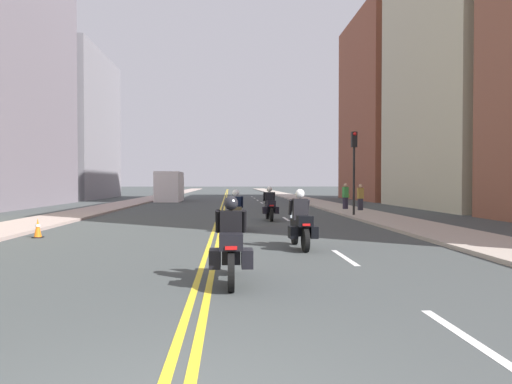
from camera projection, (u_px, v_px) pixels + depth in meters
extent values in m
plane|color=#3D4242|center=(225.00, 199.00, 51.32)|extent=(264.00, 264.00, 0.00)
cube|color=#AA958D|center=(151.00, 198.00, 50.87)|extent=(2.78, 144.00, 0.12)
cube|color=#A89B8E|center=(298.00, 198.00, 51.76)|extent=(2.78, 144.00, 0.12)
cube|color=yellow|center=(224.00, 199.00, 51.31)|extent=(0.12, 132.00, 0.01)
cube|color=yellow|center=(226.00, 199.00, 51.32)|extent=(0.12, 132.00, 0.01)
cube|color=silver|center=(468.00, 338.00, 5.59)|extent=(0.14, 2.40, 0.01)
cube|color=silver|center=(344.00, 257.00, 11.57)|extent=(0.14, 2.40, 0.01)
cube|color=silver|center=(305.00, 232.00, 17.56)|extent=(0.14, 2.40, 0.01)
cube|color=silver|center=(286.00, 219.00, 23.55)|extent=(0.14, 2.40, 0.01)
cube|color=silver|center=(275.00, 211.00, 29.54)|extent=(0.14, 2.40, 0.01)
cube|color=silver|center=(267.00, 206.00, 35.53)|extent=(0.14, 2.40, 0.01)
cube|color=silver|center=(262.00, 203.00, 41.52)|extent=(0.14, 2.40, 0.01)
cube|color=silver|center=(258.00, 200.00, 47.51)|extent=(0.14, 2.40, 0.01)
cube|color=silver|center=(254.00, 198.00, 53.50)|extent=(0.14, 2.40, 0.01)
cube|color=silver|center=(252.00, 196.00, 59.49)|extent=(0.14, 2.40, 0.01)
cube|color=#2D3847|center=(509.00, 100.00, 33.23)|extent=(0.04, 11.67, 0.90)
cube|color=gray|center=(59.00, 126.00, 52.00)|extent=(9.89, 15.12, 15.92)
cube|color=#2D3847|center=(14.00, 162.00, 51.81)|extent=(0.04, 12.70, 0.90)
cube|color=#2D3847|center=(13.00, 122.00, 51.71)|extent=(0.04, 12.70, 0.90)
cube|color=#2D3847|center=(13.00, 82.00, 51.62)|extent=(0.04, 12.70, 0.90)
cube|color=brown|center=(401.00, 108.00, 48.66)|extent=(9.82, 14.08, 18.85)
cube|color=#2D3847|center=(448.00, 154.00, 49.04)|extent=(0.04, 11.83, 0.90)
cube|color=#2D3847|center=(448.00, 121.00, 48.96)|extent=(0.04, 11.83, 0.90)
cube|color=#2D3847|center=(448.00, 87.00, 48.89)|extent=(0.04, 11.83, 0.90)
cube|color=#2D3847|center=(449.00, 54.00, 48.81)|extent=(0.04, 11.83, 0.90)
cylinder|color=black|center=(231.00, 257.00, 9.47)|extent=(0.11, 0.67, 0.67)
cylinder|color=black|center=(231.00, 272.00, 7.94)|extent=(0.11, 0.67, 0.67)
cube|color=silver|center=(231.00, 240.00, 9.47)|extent=(0.14, 0.32, 0.04)
cube|color=black|center=(231.00, 249.00, 8.70)|extent=(0.32, 1.16, 0.40)
cube|color=black|center=(231.00, 242.00, 8.01)|extent=(0.40, 0.36, 0.28)
cube|color=red|center=(231.00, 248.00, 7.82)|extent=(0.20, 0.03, 0.06)
cube|color=black|center=(215.00, 258.00, 8.23)|extent=(0.20, 0.44, 0.32)
cube|color=black|center=(247.00, 258.00, 8.26)|extent=(0.20, 0.44, 0.32)
cube|color=#B2C1CC|center=(231.00, 226.00, 9.18)|extent=(0.36, 0.12, 0.36)
cube|color=black|center=(231.00, 225.00, 8.64)|extent=(0.40, 0.26, 0.51)
cylinder|color=black|center=(218.00, 221.00, 8.78)|extent=(0.10, 0.28, 0.45)
cylinder|color=black|center=(244.00, 221.00, 8.80)|extent=(0.10, 0.28, 0.45)
sphere|color=black|center=(231.00, 203.00, 8.66)|extent=(0.26, 0.26, 0.26)
cylinder|color=black|center=(294.00, 234.00, 13.98)|extent=(0.15, 0.63, 0.63)
cylinder|color=black|center=(305.00, 240.00, 12.42)|extent=(0.15, 0.63, 0.63)
cube|color=silver|center=(295.00, 223.00, 13.98)|extent=(0.15, 0.33, 0.04)
cube|color=black|center=(300.00, 227.00, 13.19)|extent=(0.37, 1.21, 0.40)
cube|color=black|center=(305.00, 221.00, 12.49)|extent=(0.42, 0.38, 0.28)
cube|color=red|center=(306.00, 225.00, 12.30)|extent=(0.20, 0.04, 0.06)
cube|color=black|center=(293.00, 232.00, 12.70)|extent=(0.22, 0.45, 0.32)
cube|color=black|center=(313.00, 232.00, 12.76)|extent=(0.22, 0.45, 0.32)
cube|color=#B2C1CC|center=(296.00, 212.00, 13.69)|extent=(0.37, 0.14, 0.36)
cube|color=black|center=(300.00, 209.00, 13.13)|extent=(0.41, 0.28, 0.59)
cylinder|color=black|center=(291.00, 207.00, 13.26)|extent=(0.11, 0.29, 0.45)
cylinder|color=black|center=(307.00, 207.00, 13.31)|extent=(0.11, 0.29, 0.45)
sphere|color=white|center=(300.00, 194.00, 13.15)|extent=(0.26, 0.26, 0.26)
cylinder|color=black|center=(235.00, 221.00, 18.65)|extent=(0.13, 0.60, 0.60)
cylinder|color=black|center=(236.00, 225.00, 17.12)|extent=(0.13, 0.60, 0.60)
cube|color=silver|center=(235.00, 213.00, 18.65)|extent=(0.14, 0.32, 0.04)
cube|color=black|center=(236.00, 215.00, 17.88)|extent=(0.34, 1.17, 0.40)
cube|color=black|center=(236.00, 211.00, 17.19)|extent=(0.40, 0.37, 0.28)
cube|color=red|center=(236.00, 213.00, 17.00)|extent=(0.20, 0.03, 0.06)
cube|color=black|center=(228.00, 219.00, 17.40)|extent=(0.21, 0.44, 0.32)
cube|color=black|center=(244.00, 219.00, 17.44)|extent=(0.21, 0.44, 0.32)
cube|color=#B2C1CC|center=(235.00, 205.00, 18.36)|extent=(0.36, 0.13, 0.36)
cube|color=black|center=(236.00, 203.00, 17.82)|extent=(0.40, 0.27, 0.51)
cylinder|color=black|center=(229.00, 202.00, 17.95)|extent=(0.10, 0.28, 0.45)
cylinder|color=black|center=(242.00, 202.00, 17.99)|extent=(0.10, 0.28, 0.45)
sphere|color=white|center=(236.00, 193.00, 17.84)|extent=(0.26, 0.26, 0.26)
cylinder|color=black|center=(267.00, 212.00, 23.60)|extent=(0.14, 0.67, 0.67)
cylinder|color=black|center=(271.00, 214.00, 21.97)|extent=(0.14, 0.67, 0.67)
cube|color=silver|center=(267.00, 205.00, 23.59)|extent=(0.15, 0.32, 0.04)
cube|color=black|center=(269.00, 207.00, 22.78)|extent=(0.37, 1.25, 0.40)
cube|color=black|center=(271.00, 204.00, 22.04)|extent=(0.41, 0.37, 0.28)
cube|color=red|center=(272.00, 206.00, 21.86)|extent=(0.20, 0.04, 0.06)
cube|color=black|center=(265.00, 210.00, 22.27)|extent=(0.22, 0.45, 0.32)
cube|color=black|center=(276.00, 210.00, 22.32)|extent=(0.22, 0.45, 0.32)
cube|color=#B2C1CC|center=(268.00, 199.00, 23.29)|extent=(0.36, 0.14, 0.36)
cube|color=black|center=(269.00, 198.00, 22.72)|extent=(0.41, 0.27, 0.54)
cylinder|color=black|center=(264.00, 197.00, 22.84)|extent=(0.11, 0.28, 0.45)
cylinder|color=black|center=(274.00, 197.00, 22.89)|extent=(0.11, 0.28, 0.45)
sphere|color=white|center=(269.00, 189.00, 22.74)|extent=(0.26, 0.26, 0.26)
cube|color=black|center=(38.00, 237.00, 15.65)|extent=(0.30, 0.30, 0.03)
cone|color=orange|center=(38.00, 228.00, 15.64)|extent=(0.24, 0.24, 0.62)
cylinder|color=white|center=(38.00, 225.00, 15.64)|extent=(0.16, 0.16, 0.08)
cylinder|color=black|center=(354.00, 182.00, 24.74)|extent=(0.12, 0.12, 3.72)
cube|color=black|center=(354.00, 140.00, 24.69)|extent=(0.28, 0.28, 0.80)
sphere|color=red|center=(355.00, 134.00, 24.53)|extent=(0.18, 0.18, 0.18)
cube|color=#292436|center=(345.00, 204.00, 30.24)|extent=(0.34, 0.30, 0.85)
cube|color=green|center=(345.00, 192.00, 30.22)|extent=(0.42, 0.36, 0.67)
sphere|color=tan|center=(345.00, 185.00, 30.21)|extent=(0.22, 0.22, 0.22)
cube|color=#9DA034|center=(348.00, 196.00, 30.33)|extent=(0.19, 0.16, 0.24)
cube|color=#2A2833|center=(360.00, 205.00, 28.87)|extent=(0.30, 0.23, 0.83)
cube|color=olive|center=(360.00, 193.00, 28.86)|extent=(0.38, 0.25, 0.66)
sphere|color=tan|center=(360.00, 186.00, 28.85)|extent=(0.22, 0.22, 0.22)
cube|color=#B8BDBA|center=(173.00, 189.00, 47.69)|extent=(2.00, 1.80, 2.20)
cube|color=silver|center=(169.00, 187.00, 44.69)|extent=(2.20, 5.20, 2.80)
cylinder|color=black|center=(173.00, 196.00, 47.30)|extent=(2.00, 0.90, 0.90)
cylinder|color=black|center=(167.00, 197.00, 43.11)|extent=(2.00, 0.90, 0.90)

